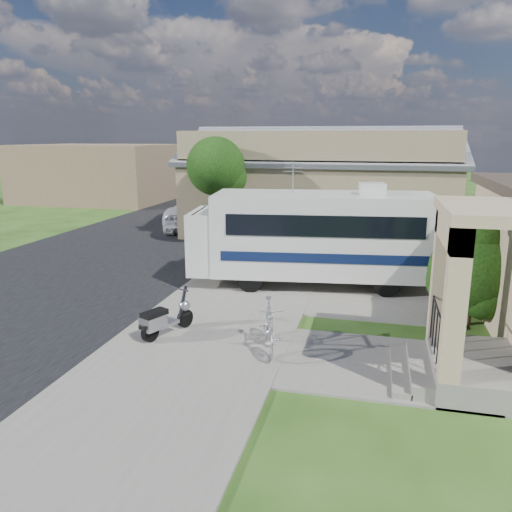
% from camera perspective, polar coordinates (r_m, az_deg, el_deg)
% --- Properties ---
extents(ground, '(120.00, 120.00, 0.00)m').
position_cam_1_polar(ground, '(11.95, -0.54, -8.95)').
color(ground, '#203C10').
extents(street_slab, '(9.00, 80.00, 0.02)m').
position_cam_1_polar(street_slab, '(23.54, -12.29, 2.04)').
color(street_slab, black).
rests_on(street_slab, ground).
extents(sidewalk_slab, '(4.00, 80.00, 0.06)m').
position_cam_1_polar(sidewalk_slab, '(21.52, 3.47, 1.32)').
color(sidewalk_slab, slate).
rests_on(sidewalk_slab, ground).
extents(driveway_slab, '(7.00, 6.00, 0.05)m').
position_cam_1_polar(driveway_slab, '(15.91, 8.76, -3.23)').
color(driveway_slab, slate).
rests_on(driveway_slab, ground).
extents(walk_slab, '(4.00, 3.00, 0.05)m').
position_cam_1_polar(walk_slab, '(10.72, 14.16, -12.01)').
color(walk_slab, slate).
rests_on(walk_slab, ground).
extents(warehouse, '(12.50, 8.40, 5.04)m').
position_cam_1_polar(warehouse, '(24.96, 7.48, 7.47)').
color(warehouse, '#78684B').
rests_on(warehouse, ground).
extents(distant_bldg_far, '(10.00, 8.00, 4.00)m').
position_cam_1_polar(distant_bldg_far, '(38.29, -17.50, 9.06)').
color(distant_bldg_far, brown).
rests_on(distant_bldg_far, ground).
extents(distant_bldg_near, '(8.00, 7.00, 3.20)m').
position_cam_1_polar(distant_bldg_near, '(48.19, -7.95, 9.86)').
color(distant_bldg_near, '#78684B').
rests_on(distant_bldg_near, ground).
extents(street_tree_a, '(2.44, 2.40, 4.58)m').
position_cam_1_polar(street_tree_a, '(20.82, -4.32, 9.85)').
color(street_tree_a, '#2F1F15').
rests_on(street_tree_a, ground).
extents(street_tree_b, '(2.44, 2.40, 4.73)m').
position_cam_1_polar(street_tree_b, '(30.46, 1.62, 11.30)').
color(street_tree_b, '#2F1F15').
rests_on(street_tree_b, ground).
extents(street_tree_c, '(2.44, 2.40, 4.42)m').
position_cam_1_polar(street_tree_c, '(39.31, 4.45, 11.34)').
color(street_tree_c, '#2F1F15').
rests_on(street_tree_c, ground).
extents(motorhome, '(7.60, 3.22, 3.78)m').
position_cam_1_polar(motorhome, '(15.47, 6.59, 2.45)').
color(motorhome, beige).
rests_on(motorhome, ground).
extents(shrub, '(2.30, 2.19, 2.82)m').
position_cam_1_polar(shrub, '(13.28, 23.75, -1.27)').
color(shrub, '#2F1F15').
rests_on(shrub, ground).
extents(scooter, '(0.86, 1.51, 1.04)m').
position_cam_1_polar(scooter, '(11.78, -10.45, -7.08)').
color(scooter, black).
rests_on(scooter, ground).
extents(bicycle, '(0.99, 1.88, 1.09)m').
position_cam_1_polar(bicycle, '(10.87, 1.53, -8.22)').
color(bicycle, '#9E9DA4').
rests_on(bicycle, ground).
extents(pickup_truck, '(3.92, 6.57, 1.71)m').
position_cam_1_polar(pickup_truck, '(25.68, -6.22, 5.12)').
color(pickup_truck, white).
rests_on(pickup_truck, ground).
extents(van, '(2.68, 5.83, 1.65)m').
position_cam_1_polar(van, '(32.33, -2.68, 6.85)').
color(van, white).
rests_on(van, ground).
extents(garden_hose, '(0.36, 0.36, 0.16)m').
position_cam_1_polar(garden_hose, '(11.55, 17.59, -10.01)').
color(garden_hose, '#125E21').
rests_on(garden_hose, ground).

